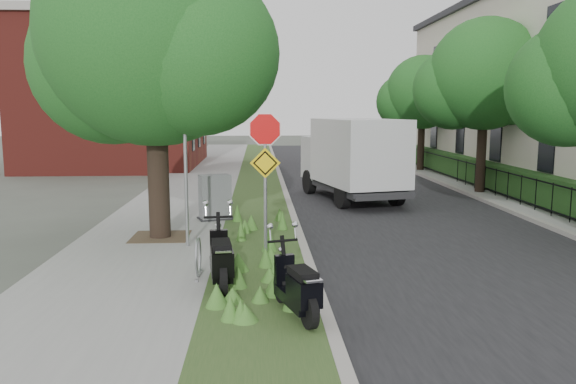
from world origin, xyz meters
name	(u,v)px	position (x,y,z in m)	size (l,w,h in m)	color
ground	(335,271)	(0.00, 0.00, 0.00)	(120.00, 120.00, 0.00)	#4C5147
sidewalk_near	(187,195)	(-4.25, 10.00, 0.06)	(3.50, 60.00, 0.12)	gray
verge	(260,195)	(-1.50, 10.00, 0.06)	(2.00, 60.00, 0.12)	#324F21
kerb_near	(286,195)	(-0.50, 10.00, 0.07)	(0.20, 60.00, 0.13)	#9E9991
road	(377,195)	(3.00, 10.00, 0.01)	(7.00, 60.00, 0.01)	black
kerb_far	(467,193)	(6.50, 10.00, 0.07)	(0.20, 60.00, 0.13)	#9E9991
footpath_far	(509,193)	(8.20, 10.00, 0.06)	(3.20, 60.00, 0.12)	gray
street_tree_main	(151,45)	(-4.08, 2.86, 4.80)	(6.21, 5.54, 7.66)	black
bare_post	(185,160)	(-3.20, 1.80, 2.12)	(0.08, 0.08, 4.00)	#A5A8AD
bike_hoop	(198,257)	(-2.70, -0.60, 0.50)	(0.06, 0.78, 0.77)	#A5A8AD
sign_assembly	(265,155)	(-1.40, 0.58, 2.33)	(0.94, 0.08, 3.22)	#A5A8AD
fence_far	(485,177)	(7.20, 10.00, 0.67)	(0.04, 24.00, 1.00)	black
hedge_far	(503,177)	(7.90, 10.00, 0.67)	(1.00, 24.00, 1.10)	#1E4117
brick_building	(119,93)	(-9.50, 22.00, 4.21)	(9.40, 10.40, 8.30)	maroon
far_tree_b	(483,80)	(6.94, 10.05, 4.37)	(4.83, 4.31, 6.56)	black
far_tree_c	(421,96)	(6.94, 18.04, 3.95)	(4.37, 3.89, 5.93)	black
scooter_near	(221,264)	(-2.21, -1.33, 0.55)	(0.53, 1.85, 0.88)	black
scooter_far	(299,293)	(-0.94, -2.90, 0.52)	(0.68, 1.67, 0.82)	black
box_truck	(353,155)	(1.85, 8.87, 1.63)	(3.35, 5.88, 2.51)	#262628
utility_cabinet	(215,198)	(-2.80, 5.04, 0.74)	(1.12, 0.92, 1.29)	#262628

